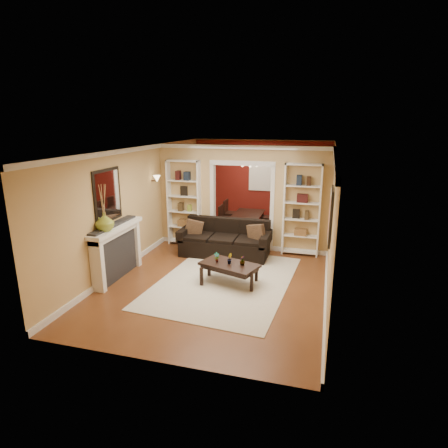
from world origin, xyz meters
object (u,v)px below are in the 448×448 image
(bookshelf_right, at_px, (302,210))
(bookshelf_left, at_px, (184,203))
(sofa, at_px, (225,238))
(coffee_table, at_px, (229,274))
(fireplace, at_px, (118,252))
(dining_table, at_px, (248,223))

(bookshelf_right, bearing_deg, bookshelf_left, 180.00)
(sofa, relative_size, coffee_table, 1.94)
(bookshelf_left, xyz_separation_m, fireplace, (-0.54, -2.53, -0.57))
(sofa, bearing_deg, bookshelf_left, 155.72)
(coffee_table, relative_size, fireplace, 0.69)
(sofa, distance_m, bookshelf_left, 1.58)
(dining_table, bearing_deg, fireplace, 154.92)
(bookshelf_right, bearing_deg, sofa, -162.27)
(bookshelf_right, xyz_separation_m, fireplace, (-3.64, -2.53, -0.57))
(coffee_table, bearing_deg, fireplace, -154.07)
(coffee_table, height_order, bookshelf_right, bookshelf_right)
(bookshelf_left, bearing_deg, bookshelf_right, 0.00)
(dining_table, bearing_deg, sofa, 176.66)
(sofa, bearing_deg, fireplace, -133.12)
(bookshelf_left, height_order, bookshelf_right, same)
(fireplace, bearing_deg, coffee_table, 7.85)
(sofa, height_order, bookshelf_right, bookshelf_right)
(fireplace, relative_size, dining_table, 1.10)
(sofa, distance_m, coffee_table, 1.73)
(coffee_table, distance_m, dining_table, 3.88)
(sofa, height_order, fireplace, fireplace)
(sofa, xyz_separation_m, coffee_table, (0.55, -1.62, -0.22))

